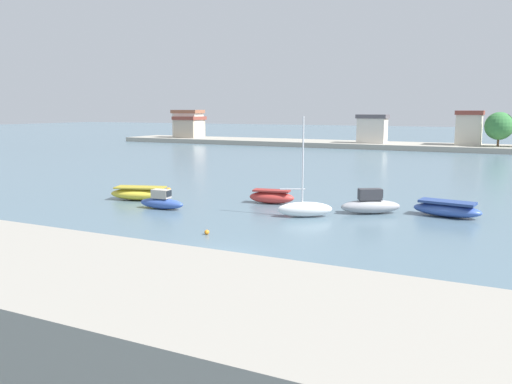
% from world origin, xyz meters
% --- Properties ---
extents(ground_plane, '(400.00, 400.00, 0.00)m').
position_xyz_m(ground_plane, '(0.00, 0.00, 0.00)').
color(ground_plane, slate).
extents(seawall_embankment, '(80.24, 6.00, 2.75)m').
position_xyz_m(seawall_embankment, '(0.00, -9.97, 1.37)').
color(seawall_embankment, gray).
rests_on(seawall_embankment, ground).
extents(moored_boat_0, '(5.02, 3.00, 1.03)m').
position_xyz_m(moored_boat_0, '(-13.38, 11.26, 0.50)').
color(moored_boat_0, yellow).
rests_on(moored_boat_0, ground).
extents(moored_boat_1, '(3.45, 1.20, 1.37)m').
position_xyz_m(moored_boat_1, '(-9.77, 9.04, 0.51)').
color(moored_boat_1, '#3856A8').
rests_on(moored_boat_1, ground).
extents(moored_boat_2, '(3.53, 1.78, 1.02)m').
position_xyz_m(moored_boat_2, '(-3.77, 14.36, 0.49)').
color(moored_boat_2, '#C63833').
rests_on(moored_boat_2, ground).
extents(moored_boat_3, '(3.61, 2.58, 6.45)m').
position_xyz_m(moored_boat_3, '(0.15, 10.94, 0.54)').
color(moored_boat_3, white).
rests_on(moored_boat_3, ground).
extents(moored_boat_4, '(4.05, 3.07, 1.67)m').
position_xyz_m(moored_boat_4, '(3.69, 13.86, 0.60)').
color(moored_boat_4, '#9E9EA3').
rests_on(moored_boat_4, ground).
extents(moored_boat_5, '(4.48, 2.16, 1.03)m').
position_xyz_m(moored_boat_5, '(8.38, 15.06, 0.49)').
color(moored_boat_5, '#3856A8').
rests_on(moored_boat_5, ground).
extents(mooring_buoy_0, '(0.42, 0.42, 0.42)m').
position_xyz_m(mooring_buoy_0, '(2.65, 17.12, 0.21)').
color(mooring_buoy_0, red).
rests_on(mooring_buoy_0, ground).
extents(mooring_buoy_2, '(0.27, 0.27, 0.27)m').
position_xyz_m(mooring_buoy_2, '(-3.00, 4.02, 0.14)').
color(mooring_buoy_2, orange).
rests_on(mooring_buoy_2, ground).
extents(mooring_buoy_3, '(0.25, 0.25, 0.25)m').
position_xyz_m(mooring_buoy_3, '(6.74, 18.02, 0.13)').
color(mooring_buoy_3, orange).
rests_on(mooring_buoy_3, ground).
extents(mooring_buoy_4, '(0.44, 0.44, 0.44)m').
position_xyz_m(mooring_buoy_4, '(-13.52, 15.07, 0.22)').
color(mooring_buoy_4, orange).
rests_on(mooring_buoy_4, ground).
extents(distant_shoreline, '(126.78, 11.12, 8.59)m').
position_xyz_m(distant_shoreline, '(3.78, 74.31, 2.29)').
color(distant_shoreline, '#9E998C').
rests_on(distant_shoreline, ground).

